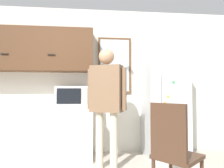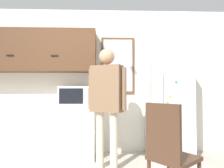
{
  "view_description": "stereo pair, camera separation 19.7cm",
  "coord_description": "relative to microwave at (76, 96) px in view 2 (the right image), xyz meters",
  "views": [
    {
      "loc": [
        -0.1,
        -1.77,
        1.12
      ],
      "look_at": [
        0.2,
        1.1,
        1.24
      ],
      "focal_mm": 32.0,
      "sensor_mm": 36.0,
      "label": 1
    },
    {
      "loc": [
        0.1,
        -1.79,
        1.12
      ],
      "look_at": [
        0.2,
        1.1,
        1.24
      ],
      "focal_mm": 32.0,
      "sensor_mm": 36.0,
      "label": 2
    }
  ],
  "objects": [
    {
      "name": "back_wall",
      "position": [
        0.41,
        0.32,
        0.29
      ],
      "size": [
        6.0,
        0.06,
        2.7
      ],
      "color": "silver",
      "rests_on": "ground_plane"
    },
    {
      "name": "counter",
      "position": [
        -0.73,
        0.0,
        -0.61
      ],
      "size": [
        2.13,
        0.58,
        0.9
      ],
      "color": "silver",
      "rests_on": "ground_plane"
    },
    {
      "name": "upper_cabinets",
      "position": [
        -0.73,
        0.1,
        0.8
      ],
      "size": [
        2.13,
        0.4,
        0.75
      ],
      "color": "#51331E"
    },
    {
      "name": "microwave",
      "position": [
        0.0,
        0.0,
        0.0
      ],
      "size": [
        0.56,
        0.4,
        0.32
      ],
      "color": "white",
      "rests_on": "counter"
    },
    {
      "name": "person",
      "position": [
        0.54,
        -0.54,
        0.03
      ],
      "size": [
        0.56,
        0.39,
        1.77
      ],
      "rotation": [
        0.0,
        0.0,
        -0.44
      ],
      "color": "beige",
      "rests_on": "ground_plane"
    },
    {
      "name": "refrigerator",
      "position": [
        1.61,
        -0.04,
        -0.11
      ],
      "size": [
        0.7,
        0.68,
        1.89
      ],
      "color": "silver",
      "rests_on": "ground_plane"
    },
    {
      "name": "chair",
      "position": [
        1.15,
        -1.49,
        -0.51
      ],
      "size": [
        0.59,
        0.59,
        1.01
      ],
      "rotation": [
        0.0,
        0.0,
        2.25
      ],
      "color": "#472D1E",
      "rests_on": "ground_plane"
    },
    {
      "name": "window",
      "position": [
        0.75,
        0.28,
        0.57
      ],
      "size": [
        0.63,
        0.05,
        1.07
      ],
      "color": "brown"
    }
  ]
}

